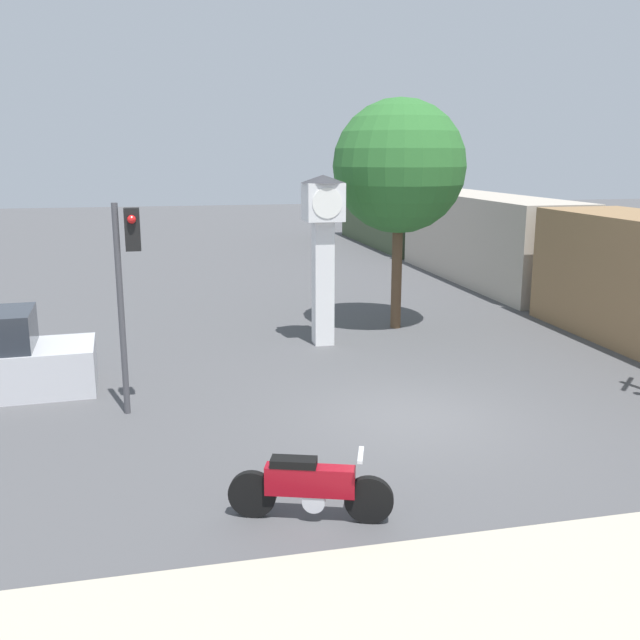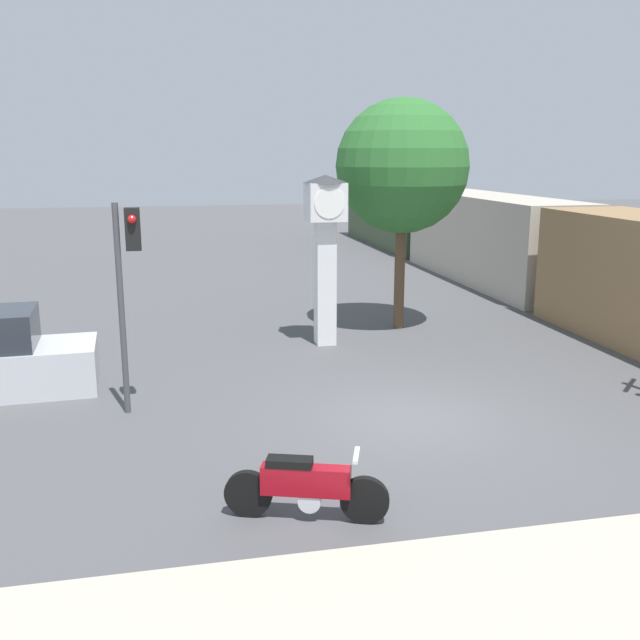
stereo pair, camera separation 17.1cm
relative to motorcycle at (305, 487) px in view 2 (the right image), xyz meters
name	(u,v)px [view 2 (the right image)]	position (x,y,z in m)	size (l,w,h in m)	color
ground_plane	(410,418)	(2.73, 3.41, -0.49)	(120.00, 120.00, 0.00)	#4C4C4F
motorcycle	(305,487)	(0.00, 0.00, 0.00)	(2.23, 0.90, 1.02)	black
clock_tower	(325,233)	(2.32, 9.22, 2.48)	(1.17, 1.17, 4.48)	white
freight_train	(491,239)	(10.92, 17.43, 1.21)	(2.80, 35.11, 3.40)	olive
traffic_light	(127,271)	(-2.49, 4.90, 2.34)	(0.50, 0.35, 4.12)	#47474C
street_tree	(402,167)	(4.82, 10.53, 4.15)	(3.74, 3.74, 6.53)	brown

